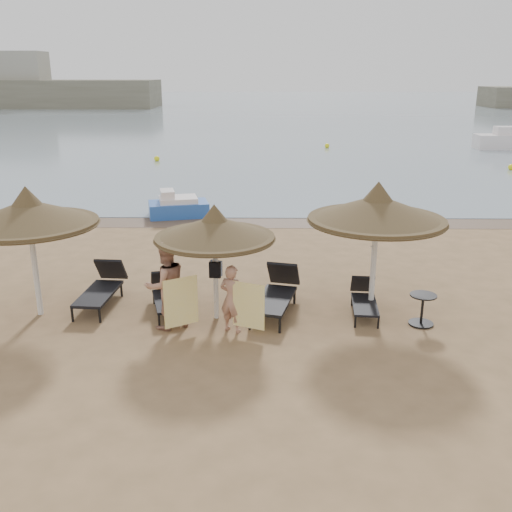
{
  "coord_description": "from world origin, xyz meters",
  "views": [
    {
      "loc": [
        1.27,
        -10.37,
        5.14
      ],
      "look_at": [
        1.1,
        1.2,
        1.39
      ],
      "focal_mm": 40.0,
      "sensor_mm": 36.0,
      "label": 1
    }
  ],
  "objects": [
    {
      "name": "side_table",
      "position": [
        4.63,
        0.81,
        0.32
      ],
      "size": [
        0.56,
        0.56,
        0.68
      ],
      "rotation": [
        0.0,
        0.0,
        0.07
      ],
      "color": "black",
      "rests_on": "ground"
    },
    {
      "name": "palapa_right",
      "position": [
        3.67,
        1.49,
        2.36
      ],
      "size": [
        2.99,
        2.99,
        2.96
      ],
      "rotation": [
        0.0,
        0.0,
        0.31
      ],
      "color": "silver",
      "rests_on": "ground"
    },
    {
      "name": "lounger_far_right",
      "position": [
        3.51,
        1.47,
        0.32
      ],
      "size": [
        0.67,
        1.63,
        0.71
      ],
      "rotation": [
        0.0,
        0.0,
        -0.09
      ],
      "color": "black",
      "rests_on": "ground"
    },
    {
      "name": "towel_left",
      "position": [
        -0.4,
        0.25,
        0.72
      ],
      "size": [
        0.65,
        0.4,
        1.04
      ],
      "rotation": [
        0.0,
        0.0,
        0.55
      ],
      "color": "yellow",
      "rests_on": "ground"
    },
    {
      "name": "person_left",
      "position": [
        -0.75,
        0.6,
        1.09
      ],
      "size": [
        1.19,
        1.07,
        2.17
      ],
      "primitive_type": "imported",
      "rotation": [
        0.0,
        0.0,
        3.68
      ],
      "color": "tan",
      "rests_on": "ground"
    },
    {
      "name": "ground",
      "position": [
        0.0,
        0.0,
        0.0
      ],
      "size": [
        160.0,
        160.0,
        0.0
      ],
      "primitive_type": "plane",
      "color": "#97734B",
      "rests_on": "ground"
    },
    {
      "name": "buoy_left",
      "position": [
        -5.21,
        23.95,
        0.16
      ],
      "size": [
        0.33,
        0.33,
        0.33
      ],
      "primitive_type": "sphere",
      "color": "#FDF913",
      "rests_on": "ground"
    },
    {
      "name": "sea",
      "position": [
        0.0,
        80.0,
        0.01
      ],
      "size": [
        200.0,
        140.0,
        0.03
      ],
      "primitive_type": "cube",
      "color": "slate",
      "rests_on": "ground"
    },
    {
      "name": "buoy_right",
      "position": [
        14.81,
        21.01,
        0.17
      ],
      "size": [
        0.34,
        0.34,
        0.34
      ],
      "primitive_type": "sphere",
      "color": "#FDF913",
      "rests_on": "ground"
    },
    {
      "name": "bag_dark",
      "position": [
        0.24,
        0.94,
        1.16
      ],
      "size": [
        0.25,
        0.11,
        0.34
      ],
      "rotation": [
        0.0,
        0.0,
        -0.11
      ],
      "color": "black",
      "rests_on": "ground"
    },
    {
      "name": "towel_right",
      "position": [
        0.96,
        0.18,
        0.67
      ],
      "size": [
        0.65,
        0.29,
        0.97
      ],
      "rotation": [
        0.0,
        0.0,
        -0.4
      ],
      "color": "yellow",
      "rests_on": "ground"
    },
    {
      "name": "wet_sand_strip",
      "position": [
        0.0,
        9.4,
        0.0
      ],
      "size": [
        200.0,
        1.6,
        0.01
      ],
      "primitive_type": "cube",
      "color": "brown",
      "rests_on": "ground"
    },
    {
      "name": "lounger_far_left",
      "position": [
        -2.48,
        1.9,
        0.41
      ],
      "size": [
        0.81,
        2.06,
        0.9
      ],
      "rotation": [
        0.0,
        0.0,
        -0.07
      ],
      "color": "black",
      "rests_on": "ground"
    },
    {
      "name": "person_right",
      "position": [
        0.61,
        0.43,
        0.84
      ],
      "size": [
        0.91,
        0.79,
        1.68
      ],
      "primitive_type": "imported",
      "rotation": [
        0.0,
        0.0,
        2.69
      ],
      "color": "tan",
      "rests_on": "ground"
    },
    {
      "name": "lounger_near_left",
      "position": [
        -0.94,
        1.58,
        0.35
      ],
      "size": [
        1.0,
        1.81,
        0.77
      ],
      "rotation": [
        0.0,
        0.0,
        0.27
      ],
      "color": "black",
      "rests_on": "ground"
    },
    {
      "name": "pedal_boat",
      "position": [
        -1.95,
        10.31,
        0.37
      ],
      "size": [
        2.39,
        1.73,
        1.0
      ],
      "rotation": [
        0.0,
        0.0,
        0.23
      ],
      "color": "blue",
      "rests_on": "ground"
    },
    {
      "name": "palapa_center",
      "position": [
        0.24,
        1.1,
        2.03
      ],
      "size": [
        2.57,
        2.57,
        2.55
      ],
      "rotation": [
        0.0,
        0.0,
        0.03
      ],
      "color": "silver",
      "rests_on": "ground"
    },
    {
      "name": "bag_patterned",
      "position": [
        0.24,
        1.28,
        1.09
      ],
      "size": [
        0.28,
        0.18,
        0.33
      ],
      "rotation": [
        0.0,
        0.0,
        -0.4
      ],
      "color": "silver",
      "rests_on": "ground"
    },
    {
      "name": "palapa_left",
      "position": [
        -3.7,
        1.24,
        2.3
      ],
      "size": [
        2.91,
        2.91,
        2.89
      ],
      "rotation": [
        0.0,
        0.0,
        0.24
      ],
      "color": "silver",
      "rests_on": "ground"
    },
    {
      "name": "lounger_near_right",
      "position": [
        1.56,
        1.54,
        0.43
      ],
      "size": [
        1.19,
        2.24,
        0.96
      ],
      "rotation": [
        0.0,
        0.0,
        -0.24
      ],
      "color": "black",
      "rests_on": "ground"
    },
    {
      "name": "buoy_mid",
      "position": [
        5.7,
        30.35,
        0.17
      ],
      "size": [
        0.34,
        0.34,
        0.34
      ],
      "primitive_type": "sphere",
      "color": "#FDF913",
      "rests_on": "ground"
    },
    {
      "name": "far_shore",
      "position": [
        -25.1,
        77.82,
        2.91
      ],
      "size": [
        150.0,
        54.8,
        12.0
      ],
      "color": "gray",
      "rests_on": "ground"
    }
  ]
}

